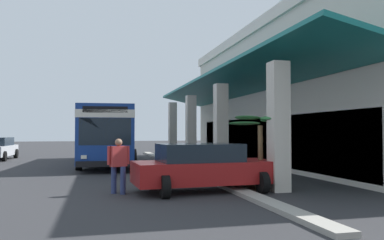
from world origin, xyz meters
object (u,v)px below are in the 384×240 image
at_px(transit_bus, 108,132).
at_px(pedestrian, 118,163).
at_px(parked_sedan_red, 204,167).
at_px(potted_palm, 260,166).

distance_m(transit_bus, pedestrian, 11.15).
relative_size(parked_sedan_red, pedestrian, 2.76).
bearing_deg(pedestrian, potted_palm, 88.34).
distance_m(pedestrian, potted_palm, 4.49).
xyz_separation_m(pedestrian, potted_palm, (0.13, 4.48, -0.17)).
distance_m(transit_bus, parked_sedan_red, 11.61).
bearing_deg(parked_sedan_red, pedestrian, -93.54).
relative_size(parked_sedan_red, potted_palm, 1.90).
relative_size(transit_bus, parked_sedan_red, 2.52).
height_order(transit_bus, potted_palm, transit_bus).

